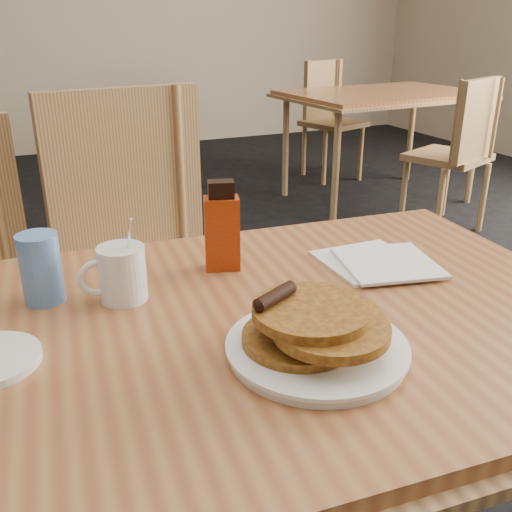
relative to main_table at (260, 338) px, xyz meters
The scene contains 10 objects.
main_table is the anchor object (origin of this frame).
neighbor_table 3.25m from the main_table, 50.82° to the left, with size 1.36×0.96×0.75m.
chair_main_far 0.78m from the main_table, 92.05° to the left, with size 0.52×0.52×1.03m.
chair_neighbor_far 3.86m from the main_table, 57.43° to the left, with size 0.51×0.52×0.90m.
chair_neighbor_near 2.74m from the main_table, 40.41° to the left, with size 0.53×0.54×0.90m.
pancake_plate 0.16m from the main_table, 78.53° to the right, with size 0.26×0.26×0.10m.
coffee_mug 0.26m from the main_table, 141.24° to the left, with size 0.12×0.08×0.15m.
syrup_bottle 0.24m from the main_table, 85.74° to the left, with size 0.08×0.06×0.17m.
napkin_stack 0.32m from the main_table, 17.71° to the left, with size 0.22×0.23×0.01m.
blue_tumbler 0.39m from the main_table, 147.04° to the left, with size 0.07×0.07×0.12m, color #5683CA.
Camera 1 is at (-0.37, -0.81, 1.20)m, focal length 40.00 mm.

